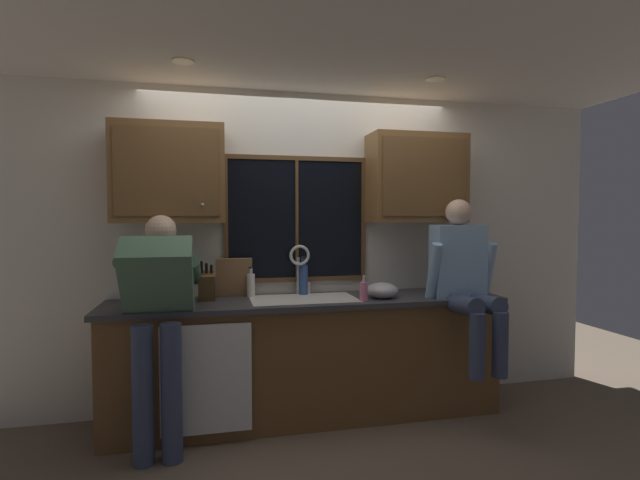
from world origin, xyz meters
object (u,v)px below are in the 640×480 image
object	(u,v)px
person_sitting_on_counter	(464,275)
bottle_tall_clear	(303,279)
knife_block	(207,286)
person_standing	(159,307)
mixing_bowl	(382,291)
soap_dispenser	(364,291)
cutting_board	(234,277)
bottle_green_glass	(251,284)

from	to	relation	value
person_sitting_on_counter	bottle_tall_clear	xyz separation A→B (m)	(-1.16, 0.47, -0.06)
person_sitting_on_counter	knife_block	size ratio (longest dim) A/B	3.92
person_standing	knife_block	bearing A→B (deg)	52.10
person_sitting_on_counter	person_standing	bearing A→B (deg)	-178.92
person_standing	mixing_bowl	bearing A→B (deg)	7.84
bottle_tall_clear	person_standing	bearing A→B (deg)	-154.19
person_standing	knife_block	distance (m)	0.50
knife_block	bottle_tall_clear	world-z (taller)	bottle_tall_clear
soap_dispenser	bottle_tall_clear	distance (m)	0.54
knife_block	cutting_board	distance (m)	0.26
cutting_board	mixing_bowl	bearing A→B (deg)	-15.46
bottle_green_glass	soap_dispenser	bearing A→B (deg)	-25.11
soap_dispenser	bottle_green_glass	world-z (taller)	bottle_green_glass
knife_block	cutting_board	bearing A→B (deg)	34.65
bottle_tall_clear	bottle_green_glass	bearing A→B (deg)	-179.30
knife_block	bottle_green_glass	size ratio (longest dim) A/B	1.37
soap_dispenser	mixing_bowl	bearing A→B (deg)	27.47
person_standing	cutting_board	xyz separation A→B (m)	(0.51, 0.53, 0.11)
mixing_bowl	bottle_tall_clear	size ratio (longest dim) A/B	0.81
person_standing	cutting_board	bearing A→B (deg)	46.21
soap_dispenser	cutting_board	bearing A→B (deg)	156.71
person_standing	mixing_bowl	xyz separation A→B (m)	(1.62, 0.22, 0.02)
mixing_bowl	soap_dispenser	xyz separation A→B (m)	(-0.18, -0.09, 0.02)
person_standing	bottle_green_glass	distance (m)	0.81
person_standing	person_sitting_on_counter	distance (m)	2.22
person_standing	knife_block	xyz separation A→B (m)	(0.30, 0.39, 0.07)
bottle_green_glass	bottle_tall_clear	world-z (taller)	bottle_tall_clear
person_standing	bottle_green_glass	bearing A→B (deg)	38.49
mixing_bowl	bottle_green_glass	bearing A→B (deg)	163.94
knife_block	bottle_tall_clear	xyz separation A→B (m)	(0.75, 0.12, 0.02)
cutting_board	mixing_bowl	distance (m)	1.16
mixing_bowl	soap_dispenser	distance (m)	0.20
cutting_board	knife_block	bearing A→B (deg)	-145.35
person_sitting_on_counter	cutting_board	xyz separation A→B (m)	(-1.70, 0.49, -0.03)
soap_dispenser	bottle_tall_clear	bearing A→B (deg)	135.09
cutting_board	soap_dispenser	bearing A→B (deg)	-23.29
mixing_bowl	bottle_green_glass	distance (m)	1.02
person_standing	knife_block	size ratio (longest dim) A/B	4.84
person_sitting_on_counter	bottle_green_glass	size ratio (longest dim) A/B	5.38
person_sitting_on_counter	mixing_bowl	world-z (taller)	person_sitting_on_counter
person_standing	bottle_green_glass	xyz separation A→B (m)	(0.64, 0.51, 0.06)
bottle_tall_clear	cutting_board	bearing A→B (deg)	178.00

